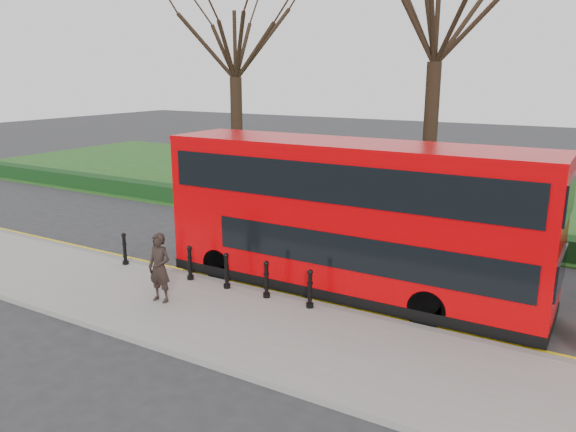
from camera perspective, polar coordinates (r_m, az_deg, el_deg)
The scene contains 12 objects.
ground at distance 17.28m, azimuth -2.81°, elevation -6.51°, with size 120.00×120.00×0.00m, color #28282B.
pavement at distance 15.03m, azimuth -9.22°, elevation -9.66°, with size 60.00×4.00×0.15m, color gray.
kerb at distance 16.48m, azimuth -4.74°, elevation -7.31°, with size 60.00×0.25×0.16m, color slate.
grass_verge at distance 30.43m, azimuth 12.95°, elevation 2.37°, with size 60.00×18.00×0.06m, color #1D4A18.
hedge at distance 22.86m, azimuth 6.61°, elevation -0.32°, with size 60.00×0.90×0.80m, color black.
yellow_line_outer at distance 16.73m, azimuth -4.14°, elevation -7.21°, with size 60.00×0.10×0.01m, color yellow.
yellow_line_inner at distance 16.89m, azimuth -3.75°, elevation -7.00°, with size 60.00×0.10×0.01m, color yellow.
tree_left at distance 28.98m, azimuth -5.43°, elevation 17.65°, with size 6.92×6.92×10.81m.
tree_mid at distance 24.59m, azimuth 15.00°, elevation 19.89°, with size 7.67×7.67×11.99m.
bollard_row at distance 16.56m, azimuth -8.15°, elevation -5.19°, with size 6.93×0.15×1.00m.
bus_lead at distance 15.76m, azimuth 6.28°, elevation -0.32°, with size 10.86×2.49×4.32m.
pedestrian at distance 15.41m, azimuth -12.91°, elevation -5.15°, with size 0.69×0.45×1.89m, color black.
Camera 1 is at (8.96, -13.44, 6.13)m, focal length 35.00 mm.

